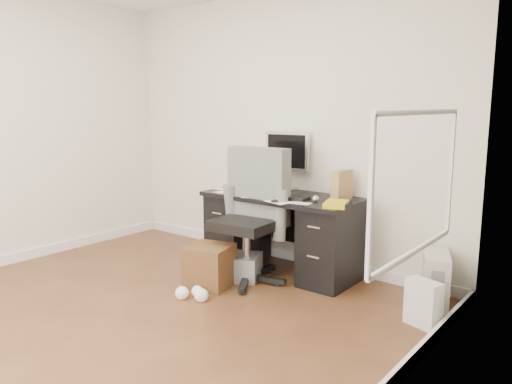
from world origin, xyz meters
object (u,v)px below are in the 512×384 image
keyboard (284,197)px  wicker_basket (210,266)px  desk (282,231)px  office_chair (246,217)px  lcd_monitor (287,161)px  pc_tower (436,279)px

keyboard → wicker_basket: size_ratio=1.26×
desk → office_chair: (-0.08, -0.44, 0.21)m
wicker_basket → lcd_monitor: bearing=81.6°
desk → wicker_basket: bearing=-109.9°
lcd_monitor → keyboard: bearing=-64.2°
office_chair → lcd_monitor: bearing=89.4°
keyboard → pc_tower: bearing=5.7°
lcd_monitor → pc_tower: 1.79m
lcd_monitor → pc_tower: lcd_monitor is taller
lcd_monitor → wicker_basket: lcd_monitor is taller
keyboard → wicker_basket: bearing=-125.8°
desk → office_chair: size_ratio=1.24×
desk → wicker_basket: (-0.26, -0.73, -0.22)m
pc_tower → wicker_basket: (-1.72, -0.81, -0.03)m
desk → pc_tower: desk is taller
desk → lcd_monitor: size_ratio=2.53×
lcd_monitor → office_chair: 0.82m
wicker_basket → pc_tower: bearing=25.3°
keyboard → lcd_monitor: bearing=118.4°
keyboard → wicker_basket: 0.92m
lcd_monitor → keyboard: 0.53m
desk → office_chair: 0.49m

